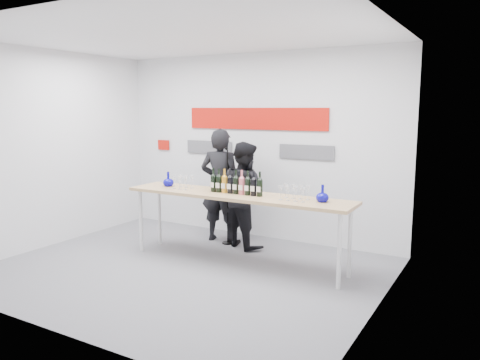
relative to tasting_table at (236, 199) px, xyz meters
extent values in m
plane|color=slate|center=(-0.46, -0.59, -0.90)|extent=(5.00, 5.00, 0.00)
cube|color=silver|center=(-0.46, 1.41, 0.60)|extent=(5.00, 0.04, 3.00)
cube|color=#BD1108|center=(-0.46, 1.38, 1.05)|extent=(2.50, 0.02, 0.35)
cube|color=#59595E|center=(-1.36, 1.38, 0.55)|extent=(0.90, 0.02, 0.22)
cube|color=#59595E|center=(0.44, 1.38, 0.55)|extent=(0.90, 0.02, 0.22)
cube|color=#BD1108|center=(-2.36, 1.38, 0.55)|extent=(0.25, 0.02, 0.18)
cube|color=#D6B673|center=(0.00, 0.00, 0.05)|extent=(3.25, 0.67, 0.04)
cylinder|color=silver|center=(-1.51, -0.23, -0.43)|extent=(0.05, 0.05, 0.93)
cylinder|color=silver|center=(1.52, -0.20, -0.43)|extent=(0.05, 0.05, 0.93)
cylinder|color=silver|center=(-1.52, 0.20, -0.43)|extent=(0.05, 0.05, 0.93)
cylinder|color=silver|center=(1.51, 0.23, -0.43)|extent=(0.05, 0.05, 0.93)
imported|color=black|center=(-0.79, 0.85, 0.00)|extent=(0.74, 0.57, 1.80)
imported|color=black|center=(-0.30, 0.77, -0.09)|extent=(0.97, 0.88, 1.62)
cylinder|color=black|center=(-0.60, 0.75, -0.89)|extent=(0.18, 0.18, 0.02)
cylinder|color=black|center=(-0.60, 0.75, -0.16)|extent=(0.02, 0.02, 1.49)
sphere|color=black|center=(-0.60, 0.72, 0.61)|extent=(0.05, 0.05, 0.05)
camera|label=1|loc=(3.14, -5.35, 1.22)|focal=35.00mm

